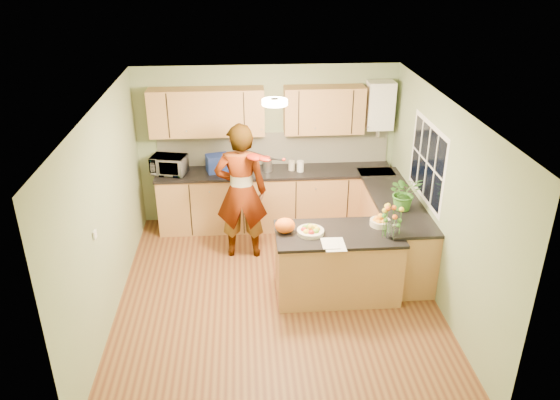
{
  "coord_description": "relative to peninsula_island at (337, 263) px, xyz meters",
  "views": [
    {
      "loc": [
        -0.38,
        -5.83,
        4.11
      ],
      "look_at": [
        0.08,
        0.5,
        1.12
      ],
      "focal_mm": 35.0,
      "sensor_mm": 36.0,
      "label": 1
    }
  ],
  "objects": [
    {
      "name": "window_right",
      "position": [
        1.23,
        0.6,
        1.1
      ],
      "size": [
        0.01,
        1.3,
        1.05
      ],
      "color": "white",
      "rests_on": "wall_right"
    },
    {
      "name": "splashback",
      "position": [
        -0.66,
        2.24,
        0.75
      ],
      "size": [
        3.6,
        0.02,
        0.52
      ],
      "primitive_type": "cube",
      "color": "white",
      "rests_on": "back_counter"
    },
    {
      "name": "papers",
      "position": [
        -0.1,
        -0.3,
        0.45
      ],
      "size": [
        0.24,
        0.33,
        0.01
      ],
      "primitive_type": "cube",
      "color": "silver",
      "rests_on": "peninsula_island"
    },
    {
      "name": "boiler",
      "position": [
        0.94,
        2.09,
        1.45
      ],
      "size": [
        0.4,
        0.3,
        0.86
      ],
      "color": "white",
      "rests_on": "wall_back"
    },
    {
      "name": "jar_cream",
      "position": [
        -0.4,
        1.96,
        0.57
      ],
      "size": [
        0.11,
        0.11,
        0.15
      ],
      "primitive_type": "cylinder",
      "rotation": [
        0.0,
        0.0,
        0.1
      ],
      "color": "beige",
      "rests_on": "back_counter"
    },
    {
      "name": "microwave",
      "position": [
        -2.27,
        1.95,
        0.63
      ],
      "size": [
        0.57,
        0.45,
        0.28
      ],
      "primitive_type": "imported",
      "rotation": [
        0.0,
        0.0,
        -0.23
      ],
      "color": "white",
      "rests_on": "back_counter"
    },
    {
      "name": "fruit_dish",
      "position": [
        -0.35,
        0.0,
        0.49
      ],
      "size": [
        0.33,
        0.33,
        0.12
      ],
      "color": "beige",
      "rests_on": "peninsula_island"
    },
    {
      "name": "flower_vase",
      "position": [
        0.6,
        -0.18,
        0.75
      ],
      "size": [
        0.25,
        0.25,
        0.46
      ],
      "rotation": [
        0.0,
        0.0,
        0.34
      ],
      "color": "silver",
      "rests_on": "peninsula_island"
    },
    {
      "name": "blue_box",
      "position": [
        -1.54,
        1.99,
        0.62
      ],
      "size": [
        0.38,
        0.32,
        0.27
      ],
      "primitive_type": "cube",
      "rotation": [
        0.0,
        0.0,
        0.26
      ],
      "color": "#203695",
      "rests_on": "back_counter"
    },
    {
      "name": "floor",
      "position": [
        -0.76,
        0.0,
        -0.45
      ],
      "size": [
        4.5,
        4.5,
        0.0
      ],
      "primitive_type": "plane",
      "color": "#5C2F1A",
      "rests_on": "ground"
    },
    {
      "name": "jar_white",
      "position": [
        -0.28,
        1.9,
        0.57
      ],
      "size": [
        0.11,
        0.11,
        0.17
      ],
      "primitive_type": "cylinder",
      "rotation": [
        0.0,
        0.0,
        0.06
      ],
      "color": "white",
      "rests_on": "back_counter"
    },
    {
      "name": "violin",
      "position": [
        -0.99,
        0.87,
        1.13
      ],
      "size": [
        0.63,
        0.55,
        0.16
      ],
      "primitive_type": null,
      "rotation": [
        0.17,
        0.0,
        -0.61
      ],
      "color": "#570A05",
      "rests_on": "violinist"
    },
    {
      "name": "back_counter",
      "position": [
        -0.66,
        1.95,
        0.02
      ],
      "size": [
        3.64,
        0.62,
        0.94
      ],
      "color": "#B07446",
      "rests_on": "floor"
    },
    {
      "name": "violinist",
      "position": [
        -1.19,
        1.09,
        0.54
      ],
      "size": [
        0.74,
        0.5,
        1.98
      ],
      "primitive_type": "imported",
      "rotation": [
        0.0,
        0.0,
        3.1
      ],
      "color": "#D8A084",
      "rests_on": "floor"
    },
    {
      "name": "wall_right",
      "position": [
        1.24,
        0.0,
        0.8
      ],
      "size": [
        0.02,
        4.5,
        2.5
      ],
      "primitive_type": "cube",
      "color": "gray",
      "rests_on": "floor"
    },
    {
      "name": "ceiling_lamp",
      "position": [
        -0.76,
        0.3,
        2.01
      ],
      "size": [
        0.3,
        0.3,
        0.07
      ],
      "color": "#FFEABF",
      "rests_on": "ceiling"
    },
    {
      "name": "right_counter",
      "position": [
        0.94,
        0.85,
        0.02
      ],
      "size": [
        0.62,
        2.24,
        0.94
      ],
      "color": "#B07446",
      "rests_on": "floor"
    },
    {
      "name": "wall_back",
      "position": [
        -0.76,
        2.25,
        0.8
      ],
      "size": [
        4.0,
        0.02,
        2.5
      ],
      "primitive_type": "cube",
      "color": "gray",
      "rests_on": "floor"
    },
    {
      "name": "ceiling",
      "position": [
        -0.76,
        0.0,
        2.05
      ],
      "size": [
        4.0,
        4.5,
        0.02
      ],
      "primitive_type": "cube",
      "color": "white",
      "rests_on": "wall_back"
    },
    {
      "name": "kettle",
      "position": [
        -0.78,
        1.96,
        0.6
      ],
      "size": [
        0.15,
        0.15,
        0.27
      ],
      "rotation": [
        0.0,
        0.0,
        -0.17
      ],
      "color": "silver",
      "rests_on": "back_counter"
    },
    {
      "name": "upper_cabinets",
      "position": [
        -0.94,
        2.08,
        1.4
      ],
      "size": [
        3.2,
        0.34,
        0.7
      ],
      "color": "#B07446",
      "rests_on": "wall_back"
    },
    {
      "name": "wall_left",
      "position": [
        -2.76,
        0.0,
        0.8
      ],
      "size": [
        0.02,
        4.5,
        2.5
      ],
      "primitive_type": "cube",
      "color": "gray",
      "rests_on": "floor"
    },
    {
      "name": "orange_bowl",
      "position": [
        0.55,
        0.15,
        0.51
      ],
      "size": [
        0.26,
        0.26,
        0.15
      ],
      "color": "beige",
      "rests_on": "peninsula_island"
    },
    {
      "name": "potted_plant",
      "position": [
        0.94,
        0.5,
        0.73
      ],
      "size": [
        0.45,
        0.4,
        0.47
      ],
      "primitive_type": "imported",
      "rotation": [
        0.0,
        0.0,
        0.09
      ],
      "color": "#3B7C29",
      "rests_on": "right_counter"
    },
    {
      "name": "wall_front",
      "position": [
        -0.76,
        -2.25,
        0.8
      ],
      "size": [
        4.0,
        0.02,
        2.5
      ],
      "primitive_type": "cube",
      "color": "gray",
      "rests_on": "floor"
    },
    {
      "name": "peninsula_island",
      "position": [
        0.0,
        0.0,
        0.0
      ],
      "size": [
        1.56,
        0.8,
        0.89
      ],
      "color": "#B07446",
      "rests_on": "floor"
    },
    {
      "name": "orange_bag",
      "position": [
        -0.66,
        0.05,
        0.54
      ],
      "size": [
        0.31,
        0.29,
        0.19
      ],
      "primitive_type": "ellipsoid",
      "rotation": [
        0.0,
        0.0,
        -0.41
      ],
      "color": "orange",
      "rests_on": "peninsula_island"
    },
    {
      "name": "light_switch",
      "position": [
        -2.75,
        -0.6,
        0.85
      ],
      "size": [
        0.02,
        0.09,
        0.09
      ],
      "primitive_type": "cube",
      "color": "white",
      "rests_on": "wall_left"
    }
  ]
}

